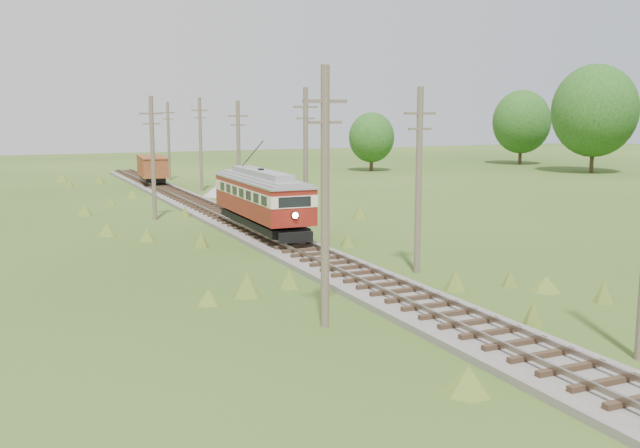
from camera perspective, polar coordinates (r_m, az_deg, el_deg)
name	(u,v)px	position (r m, az deg, el deg)	size (l,w,h in m)	color
railbed_main	(243,225)	(46.74, -6.19, -0.09)	(3.60, 96.00, 0.57)	#605B54
streetcar	(261,196)	(42.98, -4.72, 2.25)	(2.96, 11.60, 5.27)	black
gondola	(152,168)	(75.04, -13.28, 4.41)	(3.15, 7.77, 2.52)	black
gravel_pile	(223,189)	(65.15, -7.75, 2.76)	(3.52, 3.73, 1.28)	gray
utility_pole_r_2	(419,179)	(33.13, 7.90, 3.60)	(1.60, 0.30, 8.60)	brown
utility_pole_r_3	(306,158)	(44.58, -1.15, 5.27)	(1.60, 0.30, 9.00)	brown
utility_pole_r_4	(239,153)	(56.71, -6.53, 5.66)	(1.60, 0.30, 8.40)	brown
utility_pole_r_5	(201,143)	(69.28, -9.53, 6.37)	(1.60, 0.30, 8.90)	brown
utility_pole_r_6	(169,140)	(81.86, -12.01, 6.59)	(1.60, 0.30, 8.70)	brown
utility_pole_l_a	(325,196)	(24.29, 0.41, 2.29)	(1.60, 0.30, 9.00)	brown
utility_pole_l_b	(153,157)	(50.96, -13.23, 5.25)	(1.60, 0.30, 8.60)	brown
tree_right_4	(595,111)	(96.31, 21.11, 8.45)	(10.50, 10.50, 13.53)	#38281C
tree_right_5	(521,122)	(109.47, 15.82, 7.87)	(8.40, 8.40, 10.82)	#38281C
tree_mid_b	(372,138)	(93.17, 4.14, 6.92)	(5.88, 5.88, 7.57)	#38281C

